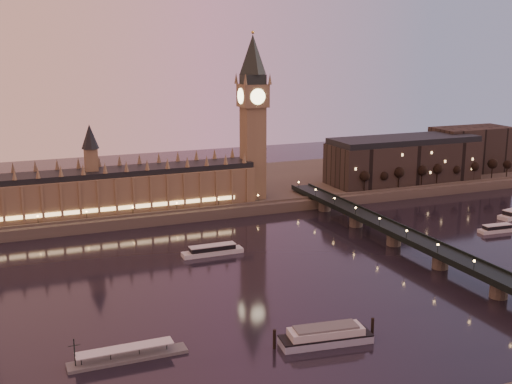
{
  "coord_description": "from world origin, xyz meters",
  "views": [
    {
      "loc": [
        -95.1,
        -249.29,
        103.11
      ],
      "look_at": [
        20.97,
        35.0,
        31.29
      ],
      "focal_mm": 45.0,
      "sensor_mm": 36.0,
      "label": 1
    }
  ],
  "objects": [
    {
      "name": "bare_tree_8",
      "position": [
        250.67,
        109.0,
        15.65
      ],
      "size": [
        6.35,
        6.35,
        12.91
      ],
      "color": "black",
      "rests_on": "ground"
    },
    {
      "name": "bare_tree_6",
      "position": [
        219.76,
        109.0,
        15.65
      ],
      "size": [
        6.35,
        6.35,
        12.91
      ],
      "color": "black",
      "rests_on": "ground"
    },
    {
      "name": "bare_tree_2",
      "position": [
        157.92,
        109.0,
        15.65
      ],
      "size": [
        6.35,
        6.35,
        12.91
      ],
      "color": "black",
      "rests_on": "ground"
    },
    {
      "name": "bare_tree_4",
      "position": [
        188.84,
        109.0,
        15.65
      ],
      "size": [
        6.35,
        6.35,
        12.91
      ],
      "color": "black",
      "rests_on": "ground"
    },
    {
      "name": "big_ben",
      "position": [
        53.99,
        120.99,
        63.95
      ],
      "size": [
        17.68,
        17.68,
        104.0
      ],
      "color": "brown",
      "rests_on": "ground"
    },
    {
      "name": "cruise_boat_c",
      "position": [
        158.93,
        17.32,
        1.92
      ],
      "size": [
        22.12,
        7.33,
        4.36
      ],
      "rotation": [
        0.0,
        0.0,
        -0.07
      ],
      "color": "silver",
      "rests_on": "ground"
    },
    {
      "name": "bare_tree_5",
      "position": [
        204.3,
        109.0,
        15.65
      ],
      "size": [
        6.35,
        6.35,
        12.91
      ],
      "color": "black",
      "rests_on": "ground"
    },
    {
      "name": "moored_barge",
      "position": [
        5.84,
        -66.8,
        2.93
      ],
      "size": [
        37.58,
        13.14,
        6.94
      ],
      "rotation": [
        0.0,
        0.0,
        -0.12
      ],
      "color": "#94A0BD",
      "rests_on": "ground"
    },
    {
      "name": "bare_tree_7",
      "position": [
        235.21,
        109.0,
        15.65
      ],
      "size": [
        6.35,
        6.35,
        12.91
      ],
      "color": "black",
      "rests_on": "ground"
    },
    {
      "name": "cruise_boat_a",
      "position": [
        -0.25,
        40.4,
        2.17
      ],
      "size": [
        30.84,
        6.71,
        4.93
      ],
      "rotation": [
        0.0,
        0.0,
        0.0
      ],
      "color": "silver",
      "rests_on": "ground"
    },
    {
      "name": "bare_tree_1",
      "position": [
        142.46,
        109.0,
        15.65
      ],
      "size": [
        6.35,
        6.35,
        12.91
      ],
      "color": "black",
      "rests_on": "ground"
    },
    {
      "name": "westminster_bridge",
      "position": [
        91.61,
        0.0,
        5.52
      ],
      "size": [
        13.2,
        260.0,
        15.3
      ],
      "color": "black",
      "rests_on": "ground"
    },
    {
      "name": "far_embankment",
      "position": [
        30.0,
        165.0,
        3.0
      ],
      "size": [
        560.0,
        130.0,
        6.0
      ],
      "primitive_type": "cube",
      "color": "#423D35",
      "rests_on": "ground"
    },
    {
      "name": "city_block",
      "position": [
        194.94,
        130.93,
        22.24
      ],
      "size": [
        155.0,
        45.0,
        34.0
      ],
      "color": "black",
      "rests_on": "ground"
    },
    {
      "name": "pontoon_pier",
      "position": [
        -60.94,
        -52.25,
        1.14
      ],
      "size": [
        39.77,
        6.63,
        10.61
      ],
      "color": "#595B5E",
      "rests_on": "ground"
    },
    {
      "name": "bare_tree_3",
      "position": [
        173.38,
        109.0,
        15.65
      ],
      "size": [
        6.35,
        6.35,
        12.91
      ],
      "color": "black",
      "rests_on": "ground"
    },
    {
      "name": "ground",
      "position": [
        0.0,
        0.0,
        0.0
      ],
      "size": [
        700.0,
        700.0,
        0.0
      ],
      "primitive_type": "plane",
      "color": "black",
      "rests_on": "ground"
    },
    {
      "name": "palace_of_westminster",
      "position": [
        -40.12,
        120.99,
        21.71
      ],
      "size": [
        180.0,
        26.62,
        52.0
      ],
      "color": "brown",
      "rests_on": "ground"
    },
    {
      "name": "bare_tree_0",
      "position": [
        127.01,
        109.0,
        15.65
      ],
      "size": [
        6.35,
        6.35,
        12.91
      ],
      "color": "black",
      "rests_on": "ground"
    }
  ]
}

